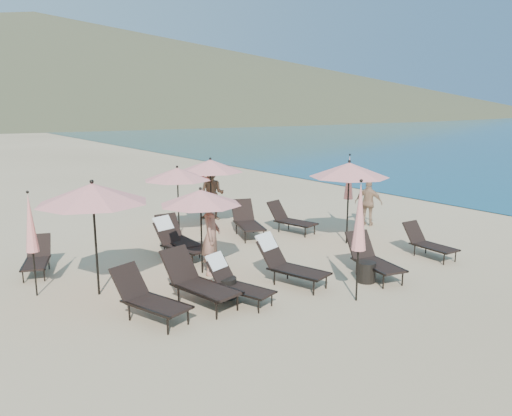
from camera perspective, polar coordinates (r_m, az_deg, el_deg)
ground at (r=12.24m, az=9.30°, el=-7.80°), size 800.00×800.00×0.00m
volcanic_headland at (r=321.59m, az=-21.70°, el=14.82°), size 690.00×690.00×55.00m
lounger_0 at (r=9.90m, az=-12.23°, el=-9.91°), size 1.14×1.79×0.96m
lounger_1 at (r=10.46m, az=-6.69°, el=-8.27°), size 1.08×1.95×1.06m
lounger_2 at (r=10.53m, az=-2.40°, el=-8.30°), size 0.99×1.60×0.94m
lounger_3 at (r=11.54m, az=3.54°, el=-6.15°), size 1.10×1.85×1.09m
lounger_4 at (r=12.31m, az=13.18°, el=-5.62°), size 1.00×1.79×0.97m
lounger_5 at (r=14.33m, az=19.05°, el=-3.71°), size 0.64×1.54×0.87m
lounger_6 at (r=13.38m, az=-23.75°, el=-5.20°), size 1.01×1.57×0.84m
lounger_7 at (r=14.06m, az=-9.03°, el=-3.26°), size 0.68×1.73×0.99m
lounger_8 at (r=13.56m, az=-8.98°, el=-3.62°), size 1.01×1.80×1.06m
lounger_9 at (r=15.69m, az=-1.02°, el=-1.45°), size 1.26×1.95×1.05m
lounger_10 at (r=16.18m, az=3.93°, el=-1.23°), size 1.01×1.77×0.96m
umbrella_open_0 at (r=10.98m, az=-18.19°, el=1.60°), size 2.35×2.35×2.53m
umbrella_open_1 at (r=11.97m, az=-6.35°, el=1.23°), size 1.99×1.99×2.14m
umbrella_open_2 at (r=14.76m, az=10.60°, el=4.31°), size 2.32×2.32×2.50m
umbrella_open_3 at (r=15.50m, az=-8.98°, el=3.87°), size 2.09×2.09×2.25m
umbrella_open_4 at (r=16.56m, az=-5.23°, el=4.84°), size 2.20×2.20×2.37m
umbrella_closed_0 at (r=10.40m, az=11.76°, el=-1.04°), size 0.30×0.30×2.59m
umbrella_closed_1 at (r=16.21m, az=10.58°, el=3.40°), size 0.30×0.30×2.55m
umbrella_closed_2 at (r=11.51m, az=-24.39°, el=-1.62°), size 0.27×0.27×2.31m
side_table_0 at (r=10.82m, az=-3.41°, el=-9.06°), size 0.45×0.45×0.44m
side_table_1 at (r=11.99m, az=12.47°, el=-7.15°), size 0.44×0.44×0.47m
beachgoer_a at (r=12.12m, az=-5.16°, el=-3.26°), size 0.79×0.81×1.87m
beachgoer_b at (r=17.96m, az=-5.04°, el=1.62°), size 1.13×1.15×1.87m
beachgoer_c at (r=17.40m, az=12.74°, el=0.58°), size 0.82×1.00×1.59m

